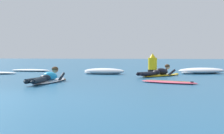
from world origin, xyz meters
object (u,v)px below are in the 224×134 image
(surfer_near, at_px, (48,78))
(drifting_surfboard, at_px, (169,82))
(channel_marker_buoy, at_px, (153,65))
(surfer_far, at_px, (160,73))

(surfer_near, xyz_separation_m, drifting_surfboard, (3.79, 0.55, -0.10))
(drifting_surfboard, height_order, channel_marker_buoy, channel_marker_buoy)
(channel_marker_buoy, bearing_deg, surfer_far, -80.79)
(drifting_surfboard, distance_m, channel_marker_buoy, 6.53)
(surfer_far, height_order, drifting_surfboard, surfer_far)
(surfer_near, distance_m, channel_marker_buoy, 7.54)
(drifting_surfboard, bearing_deg, surfer_far, 98.01)
(surfer_near, height_order, channel_marker_buoy, channel_marker_buoy)
(surfer_far, height_order, channel_marker_buoy, channel_marker_buoy)
(surfer_far, relative_size, channel_marker_buoy, 2.47)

